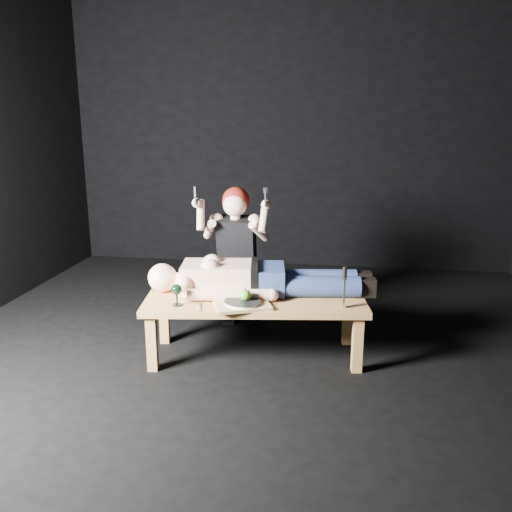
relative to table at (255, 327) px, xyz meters
name	(u,v)px	position (x,y,z in m)	size (l,w,h in m)	color
ground	(258,351)	(0.01, 0.08, -0.23)	(5.00, 5.00, 0.00)	black
back_wall	(291,135)	(0.01, 2.58, 1.27)	(5.00, 5.00, 0.00)	black
table	(255,327)	(0.00, 0.00, 0.00)	(1.57, 0.59, 0.45)	#BF8647
lying_man	(262,275)	(0.03, 0.13, 0.36)	(1.62, 0.50, 0.27)	beige
kneeling_woman	(238,255)	(-0.23, 0.58, 0.38)	(0.65, 0.73, 1.22)	black
serving_tray	(242,305)	(-0.06, -0.19, 0.24)	(0.37, 0.27, 0.02)	tan
plate	(242,302)	(-0.06, -0.19, 0.26)	(0.25, 0.25, 0.02)	white
apple	(245,295)	(-0.04, -0.18, 0.31)	(0.08, 0.08, 0.08)	#348F1F
goblet	(177,295)	(-0.51, -0.23, 0.30)	(0.07, 0.07, 0.15)	black
fork_flat	(199,307)	(-0.35, -0.25, 0.23)	(0.01, 0.17, 0.01)	#B2B2B7
knife_flat	(259,305)	(0.05, -0.16, 0.23)	(0.01, 0.17, 0.01)	#B2B2B7
spoon_flat	(253,303)	(0.00, -0.11, 0.23)	(0.01, 0.17, 0.01)	#B2B2B7
carving_knife	(344,287)	(0.63, -0.11, 0.37)	(0.04, 0.04, 0.29)	#B2B2B7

